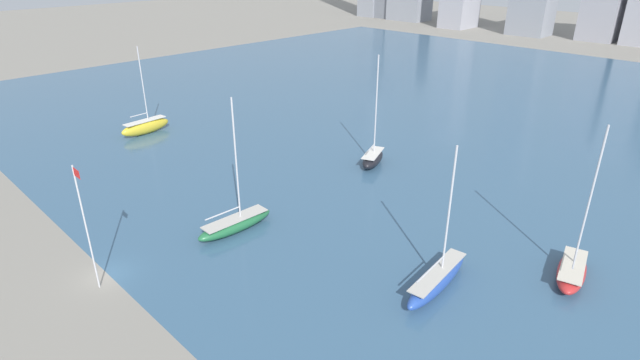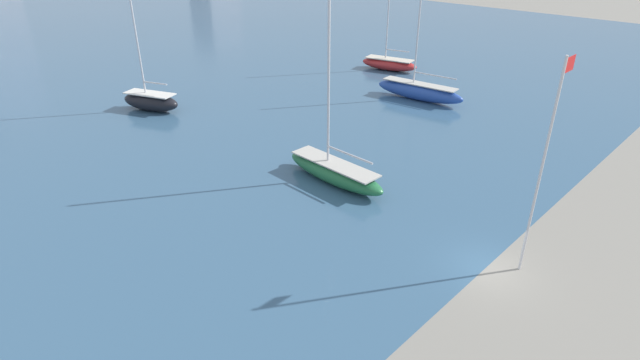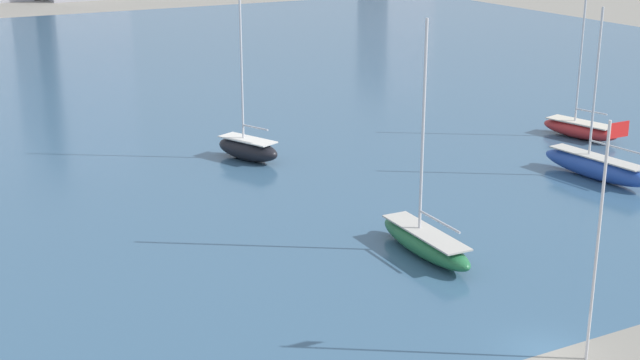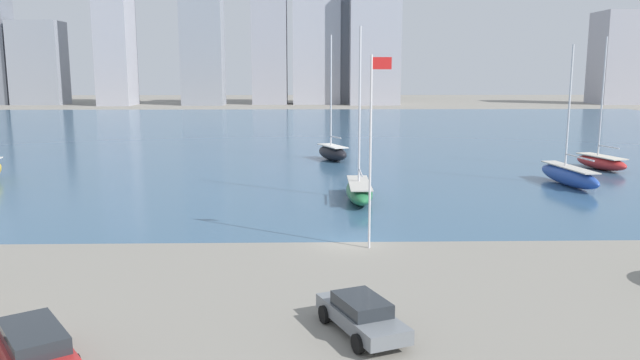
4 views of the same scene
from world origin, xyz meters
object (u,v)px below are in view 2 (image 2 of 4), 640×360
object	(u,v)px
flag_pole	(543,164)
sailboat_green	(334,171)
sailboat_red	(389,63)
sailboat_blue	(419,91)
sailboat_black	(151,100)

from	to	relation	value
flag_pole	sailboat_green	xyz separation A→B (m)	(0.56, 14.22, -5.40)
sailboat_green	flag_pole	bearing A→B (deg)	-90.84
sailboat_green	sailboat_red	xyz separation A→B (m)	(28.07, 16.19, -0.00)
sailboat_blue	sailboat_green	bearing A→B (deg)	-168.60
sailboat_black	sailboat_red	size ratio (longest dim) A/B	1.04
sailboat_black	sailboat_red	world-z (taller)	sailboat_black
sailboat_black	sailboat_red	xyz separation A→B (m)	(29.24, -7.70, -0.17)
flag_pole	sailboat_blue	bearing A→B (deg)	44.65
sailboat_green	sailboat_red	bearing A→B (deg)	31.41
sailboat_green	sailboat_black	size ratio (longest dim) A/B	0.96
sailboat_black	flag_pole	bearing A→B (deg)	-112.04
sailboat_blue	sailboat_red	size ratio (longest dim) A/B	0.91
flag_pole	sailboat_black	distance (m)	38.48
flag_pole	sailboat_red	xyz separation A→B (m)	(28.63, 30.41, -5.40)
sailboat_blue	sailboat_black	xyz separation A→B (m)	(-21.54, 17.43, 0.05)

